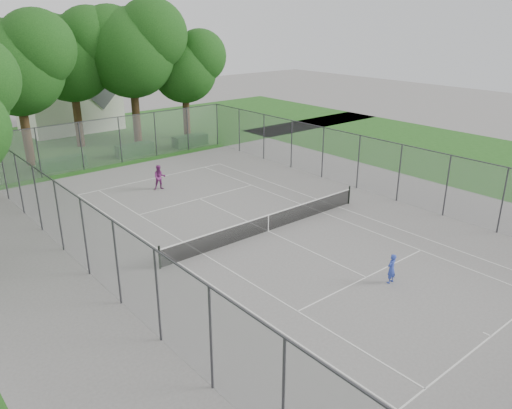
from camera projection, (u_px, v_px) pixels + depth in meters
ground at (268, 231)px, 26.01m from camera, size 120.00×120.00×0.00m
grass_far at (77, 141)px, 44.67m from camera, size 60.00×20.00×0.00m
grass_right at (479, 159)px, 39.20m from camera, size 16.00×40.00×0.00m
court_markings at (268, 231)px, 26.01m from camera, size 11.03×23.83×0.01m
tennis_net at (268, 222)px, 25.83m from camera, size 12.87×0.10×1.10m
perimeter_fence at (269, 199)px, 25.37m from camera, size 18.08×34.08×3.52m
tree_far_left at (16, 60)px, 34.92m from camera, size 7.74×7.06×11.12m
tree_far_midleft at (71, 52)px, 40.23m from camera, size 7.92×7.23×11.38m
tree_far_midright at (132, 45)px, 40.75m from camera, size 8.36×7.63×12.01m
tree_far_right at (185, 64)px, 43.73m from camera, size 6.64×6.06×9.55m
hedge_left at (62, 163)px, 36.44m from camera, size 3.40×1.02×0.85m
hedge_mid at (135, 149)px, 39.99m from camera, size 3.09×0.88×0.97m
hedge_right at (190, 140)px, 42.99m from camera, size 3.03×1.11×0.91m
house at (67, 86)px, 47.91m from camera, size 8.44×6.54×10.51m
girl_player at (391, 269)px, 20.79m from camera, size 0.49×0.34×1.31m
woman_player at (160, 177)px, 32.02m from camera, size 0.95×0.85×1.61m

